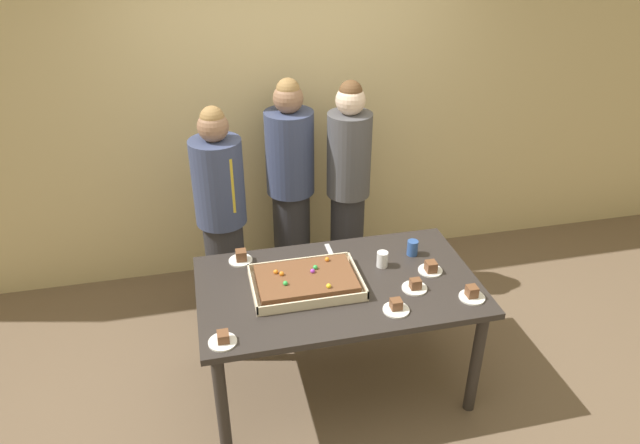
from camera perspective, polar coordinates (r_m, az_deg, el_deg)
ground_plane at (r=3.99m, az=1.62°, el=-15.37°), size 12.00×12.00×0.00m
interior_back_panel at (r=4.58m, az=-3.18°, el=12.81°), size 8.00×0.12×3.00m
party_table at (r=3.53m, az=1.78°, el=-7.31°), size 1.67×0.97×0.79m
sheet_cake at (r=3.43m, az=-1.39°, el=-5.86°), size 0.64×0.44×0.10m
plated_slice_near_left at (r=3.29m, az=7.50°, el=-8.31°), size 0.15×0.15×0.07m
plated_slice_near_right at (r=3.70m, az=-7.79°, el=-3.48°), size 0.15×0.15×0.08m
plated_slice_far_left at (r=3.46m, az=14.73°, el=-6.89°), size 0.15×0.15×0.07m
plated_slice_far_right at (r=3.10m, az=-9.54°, el=-11.33°), size 0.15×0.15×0.06m
plated_slice_center_front at (r=3.63m, az=10.84°, el=-4.50°), size 0.15×0.15×0.07m
plated_slice_center_back at (r=3.46m, az=9.33°, el=-6.25°), size 0.15×0.15×0.07m
drink_cup_nearest at (r=3.76m, az=9.09°, el=-2.52°), size 0.07×0.07×0.10m
drink_cup_middle at (r=3.62m, az=6.15°, el=-3.66°), size 0.07×0.07×0.10m
cake_server_utensil at (r=3.76m, az=1.02°, el=-3.00°), size 0.03×0.20×0.01m
person_serving_front at (r=4.39m, az=2.79°, el=3.54°), size 0.33×0.33×1.71m
person_green_shirt_behind at (r=4.10m, az=-9.66°, el=0.51°), size 0.35×0.35×1.65m
person_striped_tie_right at (r=4.44m, az=-2.92°, el=3.69°), size 0.36×0.36×1.71m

